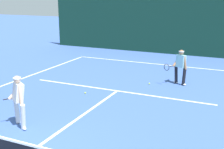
% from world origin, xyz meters
% --- Properties ---
extents(court_line_baseline_far, '(9.52, 0.10, 0.01)m').
position_xyz_m(court_line_baseline_far, '(0.00, 11.83, 0.00)').
color(court_line_baseline_far, white).
rests_on(court_line_baseline_far, ground_plane).
extents(court_line_service, '(7.76, 0.10, 0.01)m').
position_xyz_m(court_line_service, '(0.00, 6.50, 0.00)').
color(court_line_service, white).
rests_on(court_line_service, ground_plane).
extents(court_line_centre, '(0.10, 6.40, 0.01)m').
position_xyz_m(court_line_centre, '(0.00, 3.20, 0.00)').
color(court_line_centre, white).
rests_on(court_line_centre, ground_plane).
extents(player_near, '(1.07, 0.80, 1.55)m').
position_xyz_m(player_near, '(-1.28, 2.23, 0.85)').
color(player_near, silver).
rests_on(player_near, ground_plane).
extents(player_far, '(0.98, 0.82, 1.52)m').
position_xyz_m(player_far, '(2.08, 8.48, 0.83)').
color(player_far, black).
rests_on(player_far, ground_plane).
extents(tennis_ball, '(0.07, 0.07, 0.07)m').
position_xyz_m(tennis_ball, '(0.90, 7.92, 0.03)').
color(tennis_ball, '#D1E033').
rests_on(tennis_ball, ground_plane).
extents(tennis_ball_extra, '(0.07, 0.07, 0.07)m').
position_xyz_m(tennis_ball_extra, '(-1.00, 5.64, 0.03)').
color(tennis_ball_extra, '#D1E033').
rests_on(tennis_ball_extra, ground_plane).
extents(back_fence_windscreen, '(17.23, 0.12, 3.59)m').
position_xyz_m(back_fence_windscreen, '(0.00, 15.08, 1.80)').
color(back_fence_windscreen, '#103327').
rests_on(back_fence_windscreen, ground_plane).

